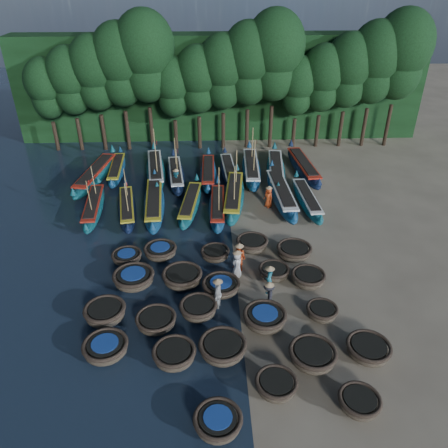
{
  "coord_description": "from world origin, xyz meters",
  "views": [
    {
      "loc": [
        -1.54,
        -20.85,
        15.72
      ],
      "look_at": [
        -0.54,
        3.13,
        1.3
      ],
      "focal_mm": 35.0,
      "sensor_mm": 36.0,
      "label": 1
    }
  ],
  "objects_px": {
    "coracle_15": "(134,278)",
    "coracle_21": "(160,251)",
    "coracle_8": "(313,355)",
    "coracle_10": "(105,313)",
    "coracle_22": "(215,253)",
    "long_boat_15": "(251,168)",
    "long_boat_6": "(234,196)",
    "fisherman_6": "(269,196)",
    "coracle_9": "(368,349)",
    "coracle_18": "(274,272)",
    "long_boat_1": "(94,206)",
    "coracle_12": "(198,308)",
    "coracle_11": "(156,321)",
    "fisherman_5": "(176,178)",
    "coracle_17": "(221,286)",
    "long_boat_9": "(96,174)",
    "fisherman_4": "(218,293)",
    "coracle_19": "(308,278)",
    "coracle_13": "(265,318)",
    "coracle_14": "(322,311)",
    "long_boat_11": "(156,170)",
    "coracle_2": "(218,422)",
    "long_boat_12": "(176,175)",
    "coracle_6": "(174,354)",
    "long_boat_4": "(190,203)",
    "long_boat_10": "(117,169)",
    "long_boat_17": "(303,167)",
    "coracle_4": "(359,402)",
    "coracle_24": "(294,251)",
    "coracle_16": "(182,277)",
    "long_boat_8": "(307,199)",
    "coracle_7": "(223,347)",
    "coracle_3": "(276,385)",
    "fisherman_2": "(239,257)",
    "long_boat_16": "(276,170)",
    "coracle_20": "(127,257)",
    "long_boat_13": "(208,173)",
    "long_boat_7": "(281,194)",
    "long_boat_2": "(127,208)",
    "fisherman_0": "(237,263)",
    "long_boat_3": "(154,203)"
  },
  "relations": [
    {
      "from": "coracle_2",
      "to": "coracle_15",
      "type": "height_order",
      "value": "coracle_15"
    },
    {
      "from": "coracle_22",
      "to": "fisherman_4",
      "type": "bearing_deg",
      "value": -89.48
    },
    {
      "from": "coracle_17",
      "to": "coracle_22",
      "type": "xyz_separation_m",
      "value": [
        -0.25,
        3.18,
        -0.02
      ]
    },
    {
      "from": "coracle_9",
      "to": "long_boat_12",
      "type": "bearing_deg",
      "value": 116.9
    },
    {
      "from": "coracle_7",
      "to": "long_boat_6",
      "type": "relative_size",
      "value": 0.31
    },
    {
      "from": "long_boat_7",
      "to": "long_boat_10",
      "type": "distance_m",
      "value": 14.41
    },
    {
      "from": "long_boat_15",
      "to": "coracle_2",
      "type": "bearing_deg",
      "value": -95.86
    },
    {
      "from": "long_boat_11",
      "to": "long_boat_15",
      "type": "relative_size",
      "value": 0.99
    },
    {
      "from": "coracle_4",
      "to": "coracle_24",
      "type": "height_order",
      "value": "coracle_24"
    },
    {
      "from": "coracle_14",
      "to": "fisherman_2",
      "type": "height_order",
      "value": "fisherman_2"
    },
    {
      "from": "coracle_6",
      "to": "long_boat_12",
      "type": "relative_size",
      "value": 0.26
    },
    {
      "from": "coracle_20",
      "to": "long_boat_13",
      "type": "bearing_deg",
      "value": 66.73
    },
    {
      "from": "coracle_2",
      "to": "fisherman_5",
      "type": "distance_m",
      "value": 21.69
    },
    {
      "from": "coracle_19",
      "to": "coracle_13",
      "type": "bearing_deg",
      "value": -132.04
    },
    {
      "from": "long_boat_6",
      "to": "long_boat_17",
      "type": "height_order",
      "value": "long_boat_6"
    },
    {
      "from": "coracle_10",
      "to": "coracle_22",
      "type": "height_order",
      "value": "coracle_10"
    },
    {
      "from": "coracle_22",
      "to": "long_boat_10",
      "type": "height_order",
      "value": "long_boat_10"
    },
    {
      "from": "coracle_2",
      "to": "long_boat_7",
      "type": "relative_size",
      "value": 0.26
    },
    {
      "from": "coracle_9",
      "to": "fisherman_5",
      "type": "bearing_deg",
      "value": 118.32
    },
    {
      "from": "coracle_3",
      "to": "fisherman_5",
      "type": "distance_m",
      "value": 20.57
    },
    {
      "from": "coracle_4",
      "to": "fisherman_2",
      "type": "xyz_separation_m",
      "value": [
        -4.22,
        9.63,
        0.53
      ]
    },
    {
      "from": "coracle_12",
      "to": "coracle_14",
      "type": "relative_size",
      "value": 1.2
    },
    {
      "from": "coracle_2",
      "to": "coracle_22",
      "type": "bearing_deg",
      "value": 89.13
    },
    {
      "from": "coracle_17",
      "to": "long_boat_16",
      "type": "distance_m",
      "value": 16.01
    },
    {
      "from": "coracle_19",
      "to": "fisherman_4",
      "type": "height_order",
      "value": "fisherman_4"
    },
    {
      "from": "long_boat_15",
      "to": "long_boat_6",
      "type": "bearing_deg",
      "value": -107.0
    },
    {
      "from": "fisherman_4",
      "to": "coracle_19",
      "type": "bearing_deg",
      "value": 122.82
    },
    {
      "from": "coracle_17",
      "to": "long_boat_15",
      "type": "bearing_deg",
      "value": 78.5
    },
    {
      "from": "coracle_2",
      "to": "long_boat_12",
      "type": "bearing_deg",
      "value": 97.05
    },
    {
      "from": "long_boat_6",
      "to": "long_boat_9",
      "type": "height_order",
      "value": "long_boat_6"
    },
    {
      "from": "fisherman_6",
      "to": "coracle_9",
      "type": "bearing_deg",
      "value": -24.45
    },
    {
      "from": "coracle_10",
      "to": "fisherman_2",
      "type": "height_order",
      "value": "fisherman_2"
    },
    {
      "from": "coracle_2",
      "to": "fisherman_6",
      "type": "distance_m",
      "value": 18.5
    },
    {
      "from": "coracle_24",
      "to": "long_boat_3",
      "type": "xyz_separation_m",
      "value": [
        -9.19,
        6.37,
        0.13
      ]
    },
    {
      "from": "long_boat_4",
      "to": "long_boat_10",
      "type": "xyz_separation_m",
      "value": [
        -6.47,
        6.47,
        -0.01
      ]
    },
    {
      "from": "long_boat_6",
      "to": "long_boat_7",
      "type": "height_order",
      "value": "long_boat_6"
    },
    {
      "from": "coracle_15",
      "to": "coracle_21",
      "type": "bearing_deg",
      "value": 64.8
    },
    {
      "from": "coracle_9",
      "to": "coracle_18",
      "type": "relative_size",
      "value": 1.15
    },
    {
      "from": "long_boat_1",
      "to": "coracle_12",
      "type": "bearing_deg",
      "value": -60.44
    },
    {
      "from": "fisherman_0",
      "to": "long_boat_11",
      "type": "bearing_deg",
      "value": -149.88
    },
    {
      "from": "long_boat_8",
      "to": "coracle_7",
      "type": "bearing_deg",
      "value": -118.4
    },
    {
      "from": "coracle_20",
      "to": "fisherman_5",
      "type": "relative_size",
      "value": 1.24
    },
    {
      "from": "coracle_8",
      "to": "coracle_15",
      "type": "xyz_separation_m",
      "value": [
        -8.86,
        5.97,
        0.03
      ]
    },
    {
      "from": "coracle_4",
      "to": "coracle_14",
      "type": "relative_size",
      "value": 1.15
    },
    {
      "from": "coracle_16",
      "to": "long_boat_8",
      "type": "bearing_deg",
      "value": 45.05
    },
    {
      "from": "coracle_15",
      "to": "coracle_17",
      "type": "height_order",
      "value": "coracle_15"
    },
    {
      "from": "coracle_11",
      "to": "coracle_18",
      "type": "relative_size",
      "value": 1.19
    },
    {
      "from": "coracle_22",
      "to": "long_boat_6",
      "type": "xyz_separation_m",
      "value": [
        1.59,
        7.25,
        0.21
      ]
    },
    {
      "from": "long_boat_17",
      "to": "coracle_3",
      "type": "bearing_deg",
      "value": -108.93
    },
    {
      "from": "long_boat_2",
      "to": "long_boat_10",
      "type": "distance_m",
      "value": 7.15
    }
  ]
}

